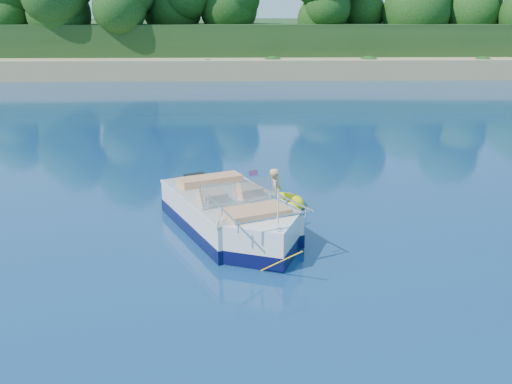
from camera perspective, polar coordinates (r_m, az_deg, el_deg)
ground at (r=10.82m, az=15.82°, el=-10.09°), size 160.00×160.00×0.00m
shoreline at (r=73.06m, az=0.74°, el=14.41°), size 170.00×59.00×6.00m
treeline at (r=50.24m, az=2.00°, el=18.22°), size 150.00×7.12×8.19m
motorboat at (r=13.15m, az=-2.29°, el=-2.63°), size 3.48×5.28×1.89m
tow_tube at (r=15.06m, az=2.52°, el=-1.13°), size 1.60×1.60×0.33m
boy at (r=15.17m, az=1.94°, el=-1.32°), size 0.36×0.75×1.46m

